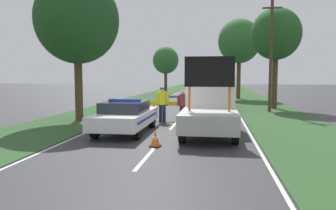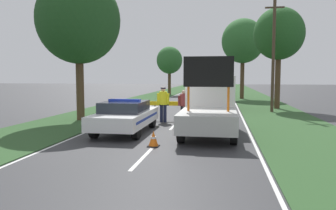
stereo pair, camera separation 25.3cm
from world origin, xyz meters
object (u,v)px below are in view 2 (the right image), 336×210
(roadside_tree_mid_left, at_px, (169,60))
(utility_pole, at_px, (273,53))
(traffic_cone_near_truck, at_px, (201,116))
(traffic_cone_near_police, at_px, (139,111))
(traffic_cone_centre_front, at_px, (153,139))
(police_car, at_px, (126,116))
(police_officer, at_px, (163,101))
(road_barrier, at_px, (179,105))
(queued_car_sedan_black, at_px, (215,94))
(roadside_tree_mid_right, at_px, (243,41))
(roadside_tree_near_left, at_px, (279,34))
(pedestrian_civilian, at_px, (184,103))
(roadside_tree_near_right, at_px, (78,20))
(queued_car_wagon_maroon, at_px, (214,97))
(work_truck, at_px, (210,105))

(roadside_tree_mid_left, relative_size, utility_pole, 0.80)
(traffic_cone_near_truck, bearing_deg, utility_pole, 49.59)
(traffic_cone_near_police, height_order, roadside_tree_mid_left, roadside_tree_mid_left)
(traffic_cone_centre_front, xyz_separation_m, utility_pole, (5.50, 11.47, 3.59))
(police_car, distance_m, traffic_cone_near_police, 5.06)
(police_officer, height_order, roadside_tree_mid_left, roadside_tree_mid_left)
(police_car, height_order, roadside_tree_mid_left, roadside_tree_mid_left)
(road_barrier, height_order, queued_car_sedan_black, queued_car_sedan_black)
(roadside_tree_mid_left, bearing_deg, queued_car_sedan_black, -62.54)
(roadside_tree_mid_left, bearing_deg, roadside_tree_mid_right, -35.37)
(traffic_cone_near_police, distance_m, roadside_tree_mid_right, 18.41)
(roadside_tree_near_left, bearing_deg, pedestrian_civilian, -127.04)
(roadside_tree_mid_right, bearing_deg, pedestrian_civilian, -102.61)
(traffic_cone_near_police, relative_size, traffic_cone_centre_front, 1.27)
(roadside_tree_near_right, bearing_deg, traffic_cone_near_police, 33.68)
(traffic_cone_near_police, xyz_separation_m, queued_car_wagon_maroon, (4.19, 5.23, 0.54))
(traffic_cone_near_police, bearing_deg, roadside_tree_mid_right, 67.42)
(police_car, distance_m, work_truck, 3.57)
(road_barrier, height_order, traffic_cone_near_truck, road_barrier)
(traffic_cone_near_truck, bearing_deg, police_officer, -163.75)
(roadside_tree_mid_left, bearing_deg, queued_car_wagon_maroon, -70.64)
(work_truck, height_order, traffic_cone_centre_front, work_truck)
(roadside_tree_near_left, bearing_deg, traffic_cone_centre_front, -114.07)
(pedestrian_civilian, relative_size, queued_car_wagon_maroon, 0.36)
(traffic_cone_near_police, bearing_deg, utility_pole, 26.31)
(traffic_cone_centre_front, bearing_deg, utility_pole, 64.40)
(work_truck, distance_m, utility_pole, 9.58)
(road_barrier, height_order, pedestrian_civilian, pedestrian_civilian)
(roadside_tree_near_left, distance_m, roadside_tree_mid_right, 10.10)
(traffic_cone_near_truck, bearing_deg, pedestrian_civilian, -157.78)
(police_officer, distance_m, roadside_tree_mid_right, 19.17)
(queued_car_sedan_black, bearing_deg, pedestrian_civilian, 83.74)
(traffic_cone_near_police, relative_size, queued_car_sedan_black, 0.15)
(roadside_tree_mid_left, height_order, roadside_tree_mid_right, roadside_tree_mid_right)
(traffic_cone_near_police, xyz_separation_m, traffic_cone_centre_front, (2.47, -7.53, -0.07))
(police_car, bearing_deg, work_truck, 3.97)
(pedestrian_civilian, height_order, traffic_cone_centre_front, pedestrian_civilian)
(police_officer, height_order, queued_car_wagon_maroon, police_officer)
(road_barrier, distance_m, police_officer, 1.03)
(work_truck, xyz_separation_m, pedestrian_civilian, (-1.45, 2.99, -0.19))
(police_officer, height_order, traffic_cone_near_police, police_officer)
(queued_car_sedan_black, xyz_separation_m, utility_pole, (3.83, -6.91, 3.08))
(traffic_cone_centre_front, bearing_deg, traffic_cone_near_police, 108.19)
(traffic_cone_near_police, bearing_deg, police_officer, -43.72)
(queued_car_wagon_maroon, height_order, roadside_tree_near_right, roadside_tree_near_right)
(pedestrian_civilian, bearing_deg, queued_car_wagon_maroon, 107.79)
(road_barrier, relative_size, pedestrian_civilian, 1.98)
(work_truck, bearing_deg, roadside_tree_mid_right, -100.53)
(roadside_tree_near_left, bearing_deg, utility_pole, -106.17)
(police_officer, height_order, roadside_tree_near_left, roadside_tree_near_left)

